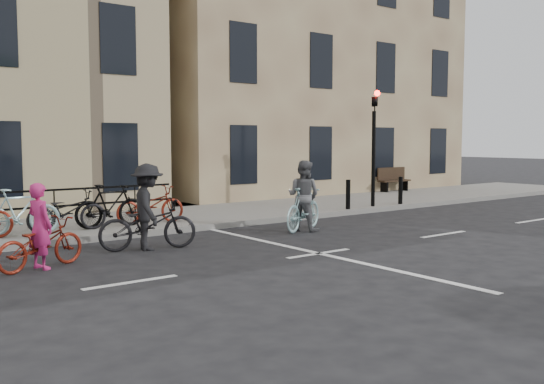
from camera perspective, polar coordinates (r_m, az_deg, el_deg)
ground at (r=12.15m, az=4.42°, el=-5.81°), size 120.00×120.00×0.00m
sidewalk at (r=15.55m, az=-22.31°, el=-3.51°), size 46.00×4.00×0.15m
building_east at (r=27.96m, az=0.34°, el=12.97°), size 14.00×10.00×12.00m
traffic_light at (r=19.38m, az=9.58°, el=5.46°), size 0.18×0.30×3.90m
bollard_east at (r=18.53m, az=7.17°, el=-0.23°), size 0.14×0.14×0.90m
bollard_west at (r=20.29m, az=12.00°, el=0.15°), size 0.14×0.14×0.90m
bench at (r=25.27m, az=11.31°, el=1.27°), size 1.60×0.41×0.97m
parked_bikes at (r=14.47m, az=-22.72°, el=-1.87°), size 8.30×1.23×1.05m
cyclist_pink at (r=11.38m, az=-20.97°, el=-4.17°), size 1.81×1.11×1.52m
cyclist_grey at (r=15.05m, az=2.98°, el=-0.98°), size 1.87×1.21×1.75m
cyclist_dark at (r=12.69m, az=-11.62°, el=-2.23°), size 2.11×1.28×1.78m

